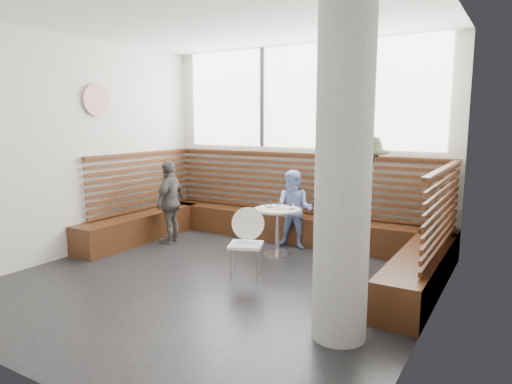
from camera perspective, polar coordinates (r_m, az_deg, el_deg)
The scene contains 15 objects.
room at distance 5.49m, azimuth -5.35°, elevation 4.82°, with size 5.00×5.00×3.20m.
booth at distance 7.16m, azimuth 3.18°, elevation -3.86°, with size 5.00×2.50×1.44m.
concrete_column at distance 4.08m, azimuth 10.89°, elevation 3.27°, with size 0.50×0.50×3.20m, color gray.
wall_art at distance 7.46m, azimuth -19.28°, elevation 10.81°, with size 0.50×0.50×0.03m, color white.
cafe_table at distance 6.78m, azimuth 2.70°, elevation -3.73°, with size 0.69×0.69×0.71m.
cafe_chair at distance 5.83m, azimuth -0.94°, elevation -5.70°, with size 0.42×0.42×0.89m.
adult_man at distance 6.05m, azimuth 12.86°, elevation -1.52°, with size 1.18×0.68×1.83m, color #485136.
child_back at distance 7.13m, azimuth 4.79°, elevation -2.22°, with size 0.60×0.47×1.23m, color #86A2E9.
child_left at distance 7.58m, azimuth -10.66°, elevation -1.23°, with size 0.79×0.33×1.35m, color #534F4B.
plate_near at distance 6.91m, azimuth 2.05°, elevation -1.73°, with size 0.22×0.22×0.02m, color white.
plate_far at distance 6.77m, azimuth 4.09°, elevation -1.97°, with size 0.22×0.22×0.02m, color white.
glass_left at distance 6.78m, azimuth 1.68°, elevation -1.51°, with size 0.07×0.07×0.11m, color white.
glass_mid at distance 6.65m, azimuth 2.84°, elevation -1.73°, with size 0.07×0.07×0.11m, color white.
glass_right at distance 6.67m, azimuth 4.45°, elevation -1.73°, with size 0.07×0.07×0.11m, color white.
menu_card at distance 6.54m, azimuth 2.40°, elevation -2.39°, with size 0.20×0.14×0.00m, color #A5C64C.
Camera 1 is at (3.23, -4.42, 1.99)m, focal length 32.00 mm.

